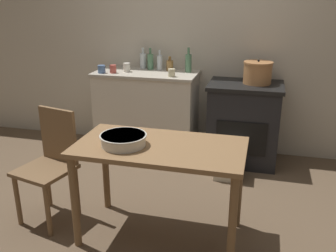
# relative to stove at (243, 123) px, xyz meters

# --- Properties ---
(ground_plane) EXTENTS (14.00, 14.00, 0.00)m
(ground_plane) POSITION_rel_stove_xyz_m (-0.65, -1.26, -0.45)
(ground_plane) COLOR brown
(wall_back) EXTENTS (8.00, 0.07, 2.55)m
(wall_back) POSITION_rel_stove_xyz_m (-0.65, 0.32, 0.83)
(wall_back) COLOR beige
(wall_back) RESTS_ON ground_plane
(counter_cabinet) EXTENTS (1.16, 0.58, 0.95)m
(counter_cabinet) POSITION_rel_stove_xyz_m (-1.12, 0.01, 0.03)
(counter_cabinet) COLOR beige
(counter_cabinet) RESTS_ON ground_plane
(stove) EXTENTS (0.78, 0.61, 0.89)m
(stove) POSITION_rel_stove_xyz_m (0.00, 0.00, 0.00)
(stove) COLOR black
(stove) RESTS_ON ground_plane
(work_table) EXTENTS (1.23, 0.65, 0.76)m
(work_table) POSITION_rel_stove_xyz_m (-0.51, -1.57, 0.20)
(work_table) COLOR olive
(work_table) RESTS_ON ground_plane
(chair) EXTENTS (0.48, 0.48, 0.92)m
(chair) POSITION_rel_stove_xyz_m (-1.44, -1.53, 0.05)
(chair) COLOR brown
(chair) RESTS_ON ground_plane
(flour_sack) EXTENTS (0.29, 0.20, 0.30)m
(flour_sack) POSITION_rel_stove_xyz_m (-0.09, -0.48, -0.30)
(flour_sack) COLOR beige
(flour_sack) RESTS_ON ground_plane
(stock_pot) EXTENTS (0.30, 0.30, 0.26)m
(stock_pot) POSITION_rel_stove_xyz_m (0.11, 0.03, 0.56)
(stock_pot) COLOR #B77A47
(stock_pot) RESTS_ON stove
(mixing_bowl_large) EXTENTS (0.34, 0.34, 0.08)m
(mixing_bowl_large) POSITION_rel_stove_xyz_m (-0.76, -1.64, 0.36)
(mixing_bowl_large) COLOR silver
(mixing_bowl_large) RESTS_ON work_table
(bottle_far_left) EXTENTS (0.07, 0.07, 0.27)m
(bottle_far_left) POSITION_rel_stove_xyz_m (-0.65, 0.13, 0.61)
(bottle_far_left) COLOR #517F5B
(bottle_far_left) RESTS_ON counter_cabinet
(bottle_left) EXTENTS (0.07, 0.07, 0.25)m
(bottle_left) POSITION_rel_stove_xyz_m (-1.11, 0.17, 0.60)
(bottle_left) COLOR #517F5B
(bottle_left) RESTS_ON counter_cabinet
(bottle_mid_left) EXTENTS (0.08, 0.08, 0.24)m
(bottle_mid_left) POSITION_rel_stove_xyz_m (-1.22, 0.22, 0.60)
(bottle_mid_left) COLOR silver
(bottle_mid_left) RESTS_ON counter_cabinet
(bottle_center_left) EXTENTS (0.06, 0.06, 0.23)m
(bottle_center_left) POSITION_rel_stove_xyz_m (-1.01, 0.18, 0.60)
(bottle_center_left) COLOR silver
(bottle_center_left) RESTS_ON counter_cabinet
(bottle_center) EXTENTS (0.08, 0.08, 0.16)m
(bottle_center) POSITION_rel_stove_xyz_m (-0.88, 0.15, 0.57)
(bottle_center) COLOR olive
(bottle_center) RESTS_ON counter_cabinet
(cup_center_right) EXTENTS (0.08, 0.08, 0.09)m
(cup_center_right) POSITION_rel_stove_xyz_m (-1.58, -0.16, 0.55)
(cup_center_right) COLOR #4C6B99
(cup_center_right) RESTS_ON counter_cabinet
(cup_mid_right) EXTENTS (0.07, 0.07, 0.09)m
(cup_mid_right) POSITION_rel_stove_xyz_m (-1.46, -0.13, 0.55)
(cup_mid_right) COLOR #B74C42
(cup_mid_right) RESTS_ON counter_cabinet
(cup_right) EXTENTS (0.07, 0.07, 0.08)m
(cup_right) POSITION_rel_stove_xyz_m (-0.78, -0.16, 0.55)
(cup_right) COLOR beige
(cup_right) RESTS_ON counter_cabinet
(cup_far_right) EXTENTS (0.08, 0.08, 0.10)m
(cup_far_right) POSITION_rel_stove_xyz_m (-1.33, -0.03, 0.56)
(cup_far_right) COLOR silver
(cup_far_right) RESTS_ON counter_cabinet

